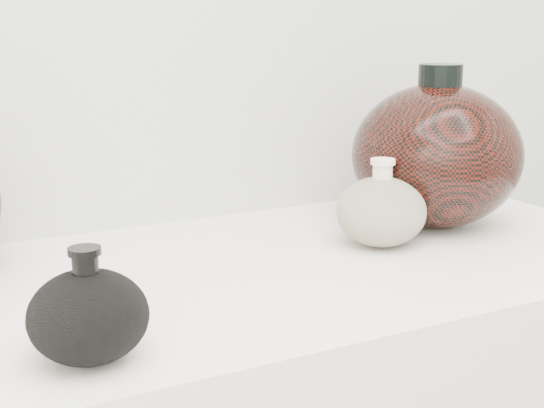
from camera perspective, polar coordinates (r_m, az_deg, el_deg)
black_gourd_vase at (r=0.70m, az=-13.66°, el=-8.16°), size 0.13×0.13×0.11m
cream_gourd_vase at (r=1.03m, az=8.23°, el=-0.51°), size 0.12×0.12×0.12m
right_round_pot at (r=1.14m, az=12.26°, el=3.64°), size 0.32×0.32×0.24m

